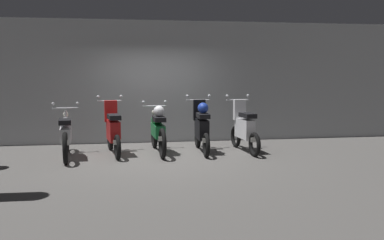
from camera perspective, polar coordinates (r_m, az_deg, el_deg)
ground_plane at (r=8.73m, az=-4.59°, el=-5.23°), size 80.00×80.00×0.00m
back_wall at (r=10.55m, az=-5.46°, el=5.36°), size 16.00×0.30×3.12m
motorbike_slot_0 at (r=8.97m, az=-17.39°, el=-1.98°), size 0.59×1.95×1.15m
motorbike_slot_1 at (r=9.07m, az=-11.08°, el=-1.48°), size 0.58×1.67×1.29m
motorbike_slot_2 at (r=9.09m, az=-4.84°, el=-1.36°), size 0.59×1.95×1.15m
motorbike_slot_3 at (r=9.14m, az=1.36°, el=-1.05°), size 0.59×1.68×1.29m
motorbike_slot_4 at (r=9.30m, az=7.36°, el=-1.21°), size 0.59×1.68×1.29m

